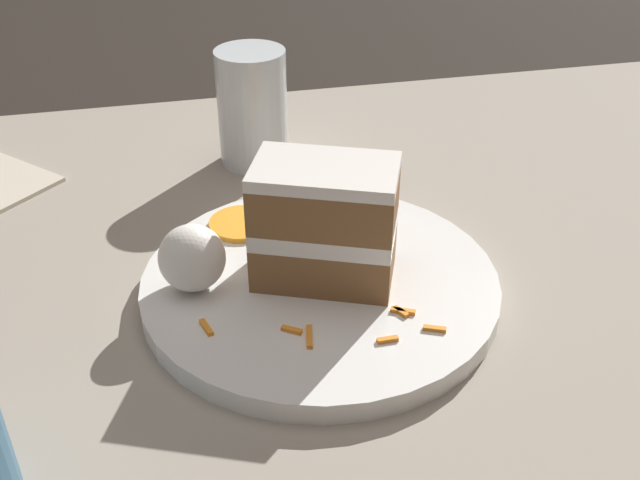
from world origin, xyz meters
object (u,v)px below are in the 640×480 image
(cream_dollop, at_px, (192,258))
(orange_garnish, at_px, (241,224))
(drinking_glass, at_px, (253,115))
(plate, at_px, (320,285))
(cake_slice, at_px, (325,223))

(cream_dollop, distance_m, orange_garnish, 0.10)
(drinking_glass, bearing_deg, plate, -86.31)
(drinking_glass, bearing_deg, cream_dollop, -109.07)
(cake_slice, height_order, orange_garnish, cake_slice)
(cream_dollop, bearing_deg, cake_slice, -3.53)
(plate, distance_m, cake_slice, 0.06)
(plate, height_order, drinking_glass, drinking_glass)
(plate, relative_size, cake_slice, 2.29)
(cream_dollop, height_order, orange_garnish, cream_dollop)
(plate, distance_m, orange_garnish, 0.10)
(cream_dollop, bearing_deg, plate, -4.27)
(drinking_glass, bearing_deg, cake_slice, -85.37)
(cream_dollop, relative_size, drinking_glass, 0.45)
(cake_slice, height_order, drinking_glass, drinking_glass)
(cake_slice, relative_size, cream_dollop, 2.29)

